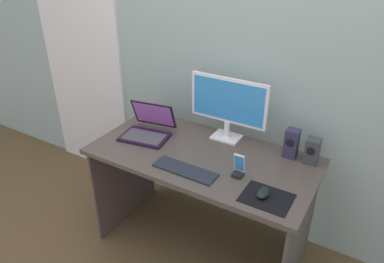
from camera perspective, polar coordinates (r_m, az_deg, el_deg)
ground_plane at (r=2.65m, az=1.40°, el=-17.39°), size 8.00×8.00×0.00m
wall_back at (r=2.33m, az=7.17°, el=12.03°), size 6.00×0.04×2.50m
door_left at (r=3.15m, az=-17.00°, el=10.87°), size 0.82×0.02×2.02m
desk at (r=2.27m, az=1.57°, el=-7.04°), size 1.36×0.68×0.74m
monitor at (r=2.25m, az=5.73°, el=4.22°), size 0.51×0.14×0.41m
speaker_right at (r=2.18m, az=18.46°, el=-2.90°), size 0.08×0.08×0.15m
speaker_near_monitor at (r=2.19m, az=15.46°, el=-1.81°), size 0.08×0.08×0.18m
laptop at (r=2.38m, az=-7.01°, el=0.37°), size 0.34×0.33×0.20m
keyboard_external at (r=2.03m, az=-1.09°, el=-6.11°), size 0.38×0.12×0.01m
mousepad at (r=1.88m, az=11.73°, el=-10.22°), size 0.25×0.20×0.00m
mouse at (r=1.88m, az=11.21°, el=-9.47°), size 0.06×0.10×0.04m
phone_in_dock at (r=1.98m, az=7.38°, el=-5.80°), size 0.06×0.06×0.14m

